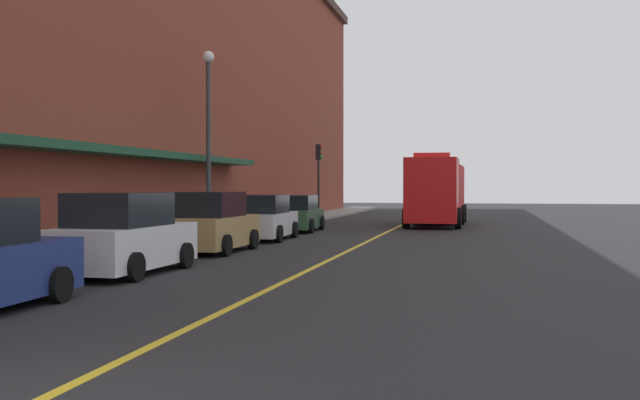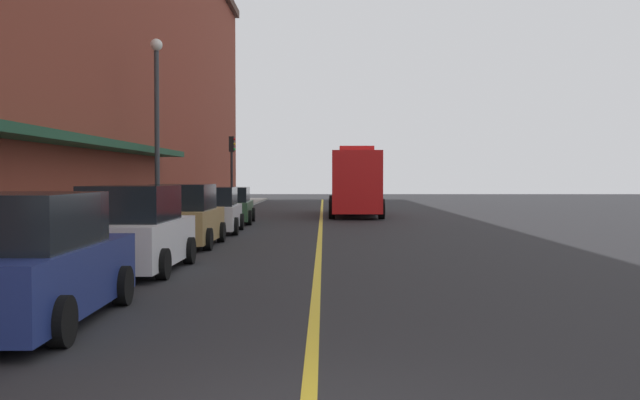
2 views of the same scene
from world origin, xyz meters
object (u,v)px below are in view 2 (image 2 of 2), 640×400
object	(u,v)px
parked_car_0	(29,264)
parking_meter_2	(31,231)
street_lamp_left	(157,113)
parked_car_2	(185,218)
parked_car_1	(134,232)
fire_truck	(355,184)
parking_meter_1	(155,208)
parked_car_3	(214,211)
parked_car_4	(231,206)
traffic_light_near	(232,159)

from	to	relation	value
parked_car_0	parking_meter_2	xyz separation A→B (m)	(-1.35, 3.41, 0.20)
parked_car_0	street_lamp_left	world-z (taller)	street_lamp_left
parked_car_0	parked_car_2	world-z (taller)	parked_car_2
parked_car_1	parked_car_2	size ratio (longest dim) A/B	1.05
fire_truck	parking_meter_1	xyz separation A→B (m)	(-7.14, -15.49, -0.65)
parked_car_3	parking_meter_1	distance (m)	3.71
parked_car_4	traffic_light_near	xyz separation A→B (m)	(-1.26, 10.37, 2.39)
parked_car_0	parked_car_4	xyz separation A→B (m)	(-0.03, 22.15, -0.10)
fire_truck	parking_meter_2	distance (m)	26.43
parked_car_4	parking_meter_1	size ratio (longest dim) A/B	3.22
parked_car_3	street_lamp_left	distance (m)	4.15
street_lamp_left	parked_car_1	bearing A→B (deg)	-79.75
parked_car_3	parking_meter_2	world-z (taller)	parked_car_3
parked_car_0	parking_meter_1	size ratio (longest dim) A/B	3.55
parked_car_2	fire_truck	xyz separation A→B (m)	(5.80, 17.36, 0.85)
parking_meter_1	traffic_light_near	bearing A→B (deg)	89.82
parked_car_0	parking_meter_1	distance (m)	13.43
parked_car_0	parked_car_4	distance (m)	22.15
parked_car_1	street_lamp_left	bearing A→B (deg)	10.97
parked_car_4	traffic_light_near	distance (m)	10.72
parked_car_4	fire_truck	xyz separation A→B (m)	(5.82, 6.70, 0.95)
parked_car_0	parked_car_1	distance (m)	5.72
parking_meter_2	parked_car_4	bearing A→B (deg)	85.97
parked_car_1	parked_car_3	world-z (taller)	parked_car_1
parking_meter_1	street_lamp_left	bearing A→B (deg)	101.49
parked_car_3	parking_meter_1	bearing A→B (deg)	155.64
parked_car_3	parking_meter_2	distance (m)	13.45
parking_meter_2	parked_car_3	bearing A→B (deg)	84.02
parking_meter_2	parking_meter_1	bearing A→B (deg)	90.00
parked_car_1	street_lamp_left	size ratio (longest dim) A/B	0.63
parked_car_2	parking_meter_2	xyz separation A→B (m)	(-1.34, -8.08, 0.20)
parked_car_2	parking_meter_2	bearing A→B (deg)	170.92
parked_car_0	parked_car_1	size ratio (longest dim) A/B	1.09
parking_meter_1	parking_meter_2	distance (m)	9.95
parked_car_0	traffic_light_near	distance (m)	32.63
parked_car_3	parked_car_4	distance (m)	5.37
parked_car_4	parking_meter_2	size ratio (longest dim) A/B	3.22
parked_car_3	parking_meter_1	xyz separation A→B (m)	(-1.40, -3.42, 0.26)
parking_meter_2	parked_car_1	bearing A→B (deg)	60.25
parked_car_2	parked_car_4	size ratio (longest dim) A/B	0.97
fire_truck	parking_meter_1	distance (m)	17.07
parked_car_1	traffic_light_near	xyz separation A→B (m)	(-1.25, 26.80, 2.28)
parked_car_2	parking_meter_1	world-z (taller)	parked_car_2
parked_car_0	parked_car_4	size ratio (longest dim) A/B	1.10
parking_meter_1	street_lamp_left	world-z (taller)	street_lamp_left
parked_car_2	traffic_light_near	world-z (taller)	traffic_light_near
parked_car_2	parked_car_3	distance (m)	5.29
parked_car_2	parked_car_4	bearing A→B (deg)	0.47
parked_car_0	street_lamp_left	size ratio (longest dim) A/B	0.68
parked_car_2	parking_meter_2	world-z (taller)	parked_car_2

